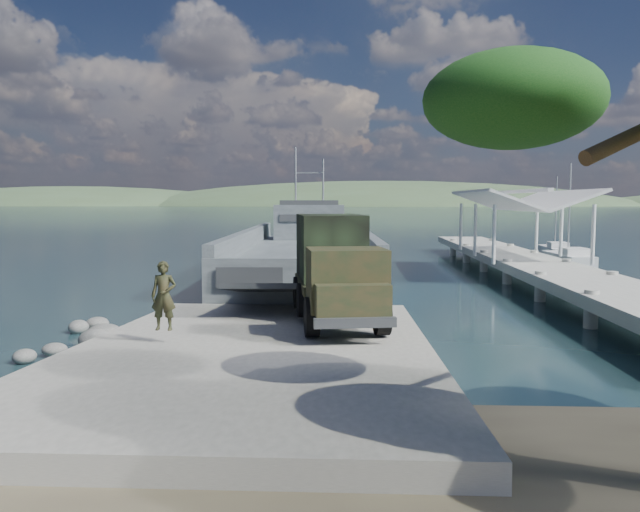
{
  "coord_description": "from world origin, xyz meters",
  "views": [
    {
      "loc": [
        2.68,
        -18.63,
        4.59
      ],
      "look_at": [
        1.52,
        6.0,
        2.4
      ],
      "focal_mm": 35.0,
      "sensor_mm": 36.0,
      "label": 1
    }
  ],
  "objects_px": {
    "landing_craft": "(306,259)",
    "soldier": "(164,309)",
    "sailboat_near": "(569,259)",
    "sailboat_far": "(555,251)",
    "pier": "(523,251)",
    "military_truck": "(335,268)"
  },
  "relations": [
    {
      "from": "military_truck",
      "to": "sailboat_near",
      "type": "bearing_deg",
      "value": 47.09
    },
    {
      "from": "landing_craft",
      "to": "sailboat_near",
      "type": "height_order",
      "value": "landing_craft"
    },
    {
      "from": "landing_craft",
      "to": "soldier",
      "type": "relative_size",
      "value": 16.3
    },
    {
      "from": "military_truck",
      "to": "sailboat_far",
      "type": "distance_m",
      "value": 36.66
    },
    {
      "from": "sailboat_near",
      "to": "sailboat_far",
      "type": "height_order",
      "value": "sailboat_near"
    },
    {
      "from": "sailboat_far",
      "to": "military_truck",
      "type": "bearing_deg",
      "value": -115.21
    },
    {
      "from": "landing_craft",
      "to": "soldier",
      "type": "distance_m",
      "value": 23.03
    },
    {
      "from": "landing_craft",
      "to": "sailboat_near",
      "type": "distance_m",
      "value": 19.35
    },
    {
      "from": "soldier",
      "to": "sailboat_far",
      "type": "xyz_separation_m",
      "value": [
        22.68,
        35.91,
        -1.13
      ]
    },
    {
      "from": "pier",
      "to": "soldier",
      "type": "xyz_separation_m",
      "value": [
        -15.62,
        -20.0,
        -0.11
      ]
    },
    {
      "from": "pier",
      "to": "landing_craft",
      "type": "xyz_separation_m",
      "value": [
        -13.16,
        2.89,
        -0.82
      ]
    },
    {
      "from": "pier",
      "to": "military_truck",
      "type": "distance_m",
      "value": 19.35
    },
    {
      "from": "pier",
      "to": "landing_craft",
      "type": "distance_m",
      "value": 13.49
    },
    {
      "from": "landing_craft",
      "to": "military_truck",
      "type": "xyz_separation_m",
      "value": [
        2.35,
        -18.93,
        1.5
      ]
    },
    {
      "from": "landing_craft",
      "to": "sailboat_far",
      "type": "relative_size",
      "value": 4.74
    },
    {
      "from": "pier",
      "to": "sailboat_far",
      "type": "distance_m",
      "value": 17.45
    },
    {
      "from": "sailboat_far",
      "to": "pier",
      "type": "bearing_deg",
      "value": -109.93
    },
    {
      "from": "landing_craft",
      "to": "sailboat_far",
      "type": "xyz_separation_m",
      "value": [
        20.22,
        13.02,
        -0.42
      ]
    },
    {
      "from": "landing_craft",
      "to": "military_truck",
      "type": "bearing_deg",
      "value": -85.05
    },
    {
      "from": "landing_craft",
      "to": "sailboat_far",
      "type": "distance_m",
      "value": 24.05
    },
    {
      "from": "landing_craft",
      "to": "military_truck",
      "type": "height_order",
      "value": "landing_craft"
    },
    {
      "from": "military_truck",
      "to": "soldier",
      "type": "xyz_separation_m",
      "value": [
        -4.81,
        -3.96,
        -0.79
      ]
    }
  ]
}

